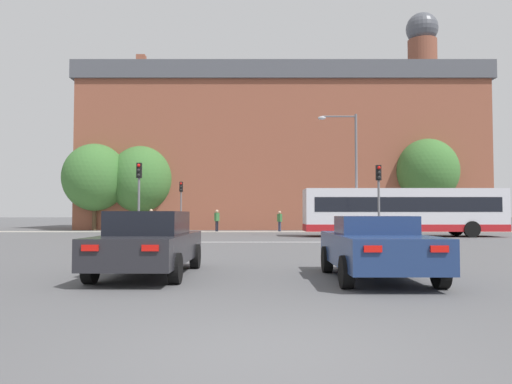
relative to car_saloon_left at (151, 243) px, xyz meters
name	(u,v)px	position (x,y,z in m)	size (l,w,h in m)	color
ground_plane	(270,354)	(2.64, -6.56, -0.76)	(400.00, 400.00, 0.00)	#545456
stop_line_strip	(260,242)	(2.64, 13.71, -0.76)	(9.55, 0.30, 0.01)	silver
far_pavement	(259,232)	(2.64, 28.66, -0.76)	(70.61, 2.50, 0.01)	#A09B91
brick_civic_building	(282,152)	(5.06, 38.73, 6.99)	(38.00, 13.57, 22.11)	brown
car_saloon_left	(151,243)	(0.00, 0.00, 0.00)	(2.04, 4.81, 1.50)	#232328
car_roadster_right	(378,247)	(5.15, -0.76, -0.06)	(2.04, 4.37, 1.39)	navy
bus_crossing_lead	(404,211)	(11.81, 19.92, 0.86)	(12.48, 2.73, 3.02)	silver
traffic_light_far_left	(183,198)	(-3.46, 27.86, 1.94)	(0.26, 0.31, 4.00)	slate
traffic_light_near_right	(380,190)	(8.92, 14.21, 1.93)	(0.26, 0.31, 3.99)	slate
traffic_light_near_left	(140,188)	(-3.62, 14.28, 2.01)	(0.26, 0.31, 4.11)	slate
street_lamp_junction	(351,162)	(8.47, 19.82, 4.00)	(2.50, 0.36, 7.81)	slate
pedestrian_waiting	(218,219)	(-0.68, 28.84, 0.29)	(0.41, 0.45, 1.78)	black
pedestrian_walking_east	(153,218)	(-6.13, 29.29, 0.33)	(0.46, 0.40, 1.84)	brown
pedestrian_walking_west	(281,219)	(4.43, 28.91, 0.22)	(0.41, 0.45, 1.68)	#333851
tree_by_building	(429,171)	(17.63, 32.06, 4.45)	(5.41, 5.41, 8.06)	#4C3823
tree_kerbside	(97,177)	(-11.63, 31.85, 3.88)	(5.61, 5.61, 7.59)	#4C3823
tree_distant	(143,180)	(-7.77, 32.83, 3.74)	(5.77, 5.77, 7.54)	#4C3823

